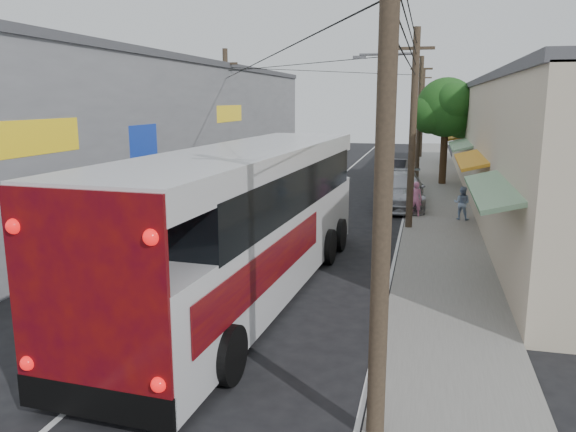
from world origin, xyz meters
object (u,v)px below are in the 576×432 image
object	(u,v)px
pedestrian_far	(462,203)
coach_bus	(250,219)
pedestrian_near	(416,199)
parked_car_mid	(404,180)
jeepney	(123,239)
parked_car_far	(396,169)
parked_suv	(400,190)

from	to	relation	value
pedestrian_far	coach_bus	bearing A→B (deg)	75.03
pedestrian_near	coach_bus	bearing A→B (deg)	77.78
coach_bus	parked_car_mid	xyz separation A→B (m)	(3.39, 18.63, -1.39)
coach_bus	jeepney	size ratio (longest dim) A/B	2.64
coach_bus	parked_car_mid	world-z (taller)	coach_bus
parked_car_far	pedestrian_far	size ratio (longest dim) A/B	2.72
pedestrian_near	pedestrian_far	distance (m)	2.00
coach_bus	parked_car_far	world-z (taller)	coach_bus
jeepney	parked_car_mid	distance (m)	18.72
jeepney	pedestrian_far	size ratio (longest dim) A/B	3.65
parked_car_far	parked_car_mid	bearing A→B (deg)	-79.39
parked_car_mid	pedestrian_near	bearing A→B (deg)	-84.58
parked_suv	pedestrian_near	size ratio (longest dim) A/B	3.74
parked_car_mid	pedestrian_near	distance (m)	7.41
jeepney	pedestrian_near	size ratio (longest dim) A/B	3.42
parked_suv	parked_car_mid	size ratio (longest dim) A/B	1.45
coach_bus	parked_car_mid	bearing A→B (deg)	82.81
jeepney	pedestrian_near	world-z (taller)	pedestrian_near
pedestrian_far	parked_car_far	bearing A→B (deg)	-60.34
pedestrian_far	parked_suv	bearing A→B (deg)	-32.46
parked_car_mid	parked_car_far	xyz separation A→B (m)	(-0.80, 5.47, -0.03)
coach_bus	parked_suv	world-z (taller)	coach_bus
jeepney	pedestrian_near	xyz separation A→B (m)	(9.20, 9.36, 0.16)
coach_bus	jeepney	distance (m)	5.52
parked_car_far	pedestrian_near	xyz separation A→B (m)	(1.60, -12.84, 0.24)
parked_suv	pedestrian_far	xyz separation A→B (m)	(2.77, -2.97, 0.00)
pedestrian_near	pedestrian_far	world-z (taller)	pedestrian_near
coach_bus	parked_suv	distance (m)	14.35
coach_bus	parked_suv	xyz separation A→B (m)	(3.39, 13.88, -1.23)
pedestrian_near	jeepney	bearing A→B (deg)	53.69
pedestrian_near	parked_car_mid	bearing A→B (deg)	-75.60
parked_car_far	pedestrian_near	bearing A→B (deg)	-80.61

